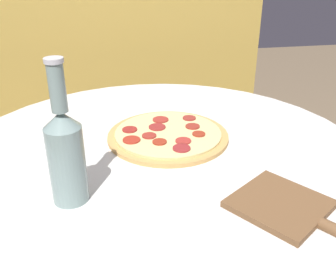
{
  "coord_description": "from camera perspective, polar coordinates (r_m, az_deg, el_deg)",
  "views": [
    {
      "loc": [
        -0.13,
        -0.77,
        1.15
      ],
      "look_at": [
        0.03,
        0.06,
        0.76
      ],
      "focal_mm": 40.0,
      "sensor_mm": 36.0,
      "label": 1
    }
  ],
  "objects": [
    {
      "name": "beer_bottle",
      "position": [
        0.69,
        -15.33,
        -3.15
      ],
      "size": [
        0.07,
        0.07,
        0.27
      ],
      "color": "gray",
      "rests_on": "table"
    },
    {
      "name": "pizza_paddle",
      "position": [
        0.72,
        18.08,
        -11.26
      ],
      "size": [
        0.22,
        0.26,
        0.02
      ],
      "rotation": [
        0.0,
        0.0,
        -0.97
      ],
      "color": "brown",
      "rests_on": "table"
    },
    {
      "name": "pizza",
      "position": [
        0.94,
        -0.02,
        -0.67
      ],
      "size": [
        0.3,
        0.3,
        0.02
      ],
      "color": "tan",
      "rests_on": "table"
    },
    {
      "name": "fence_panel",
      "position": [
        1.84,
        -6.57,
        11.4
      ],
      "size": [
        1.34,
        0.04,
        1.44
      ],
      "color": "gold",
      "rests_on": "ground_plane"
    },
    {
      "name": "table",
      "position": [
        0.99,
        -1.12,
        -12.89
      ],
      "size": [
        1.0,
        1.0,
        0.74
      ],
      "color": "silver",
      "rests_on": "ground_plane"
    }
  ]
}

